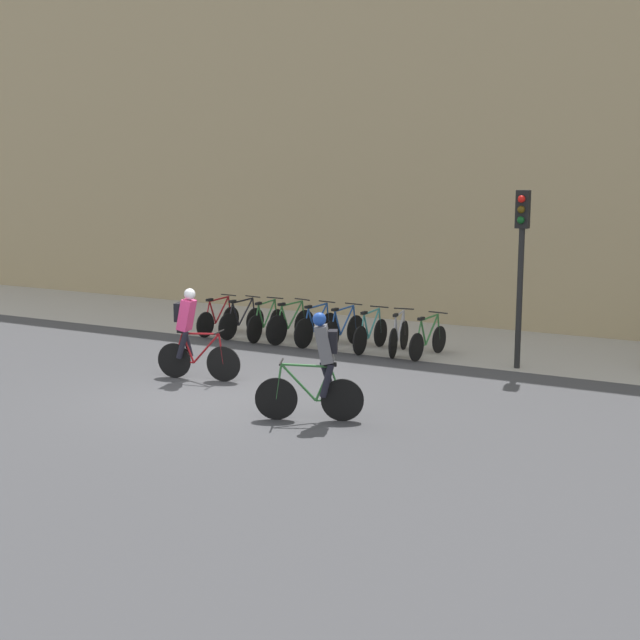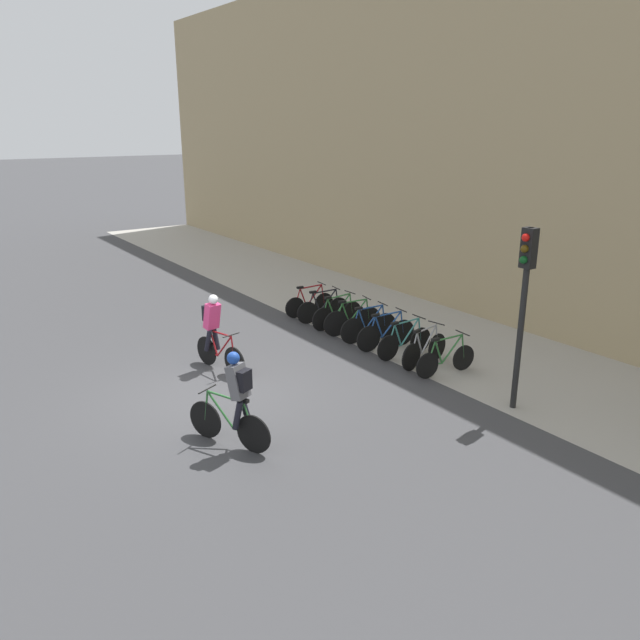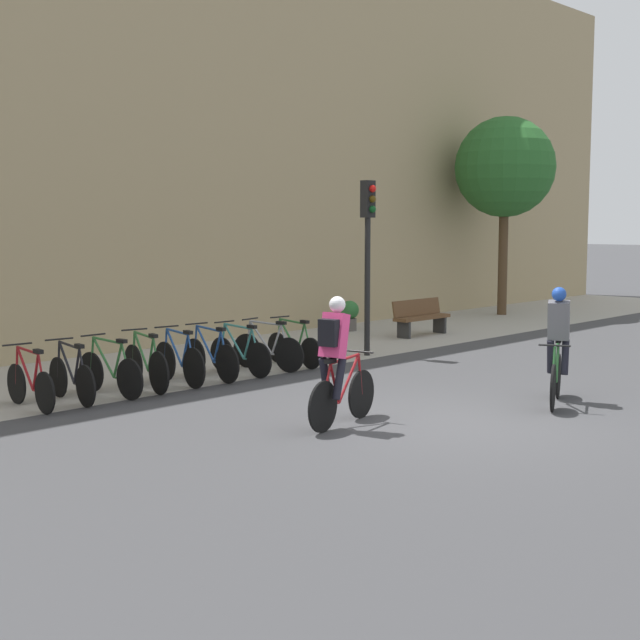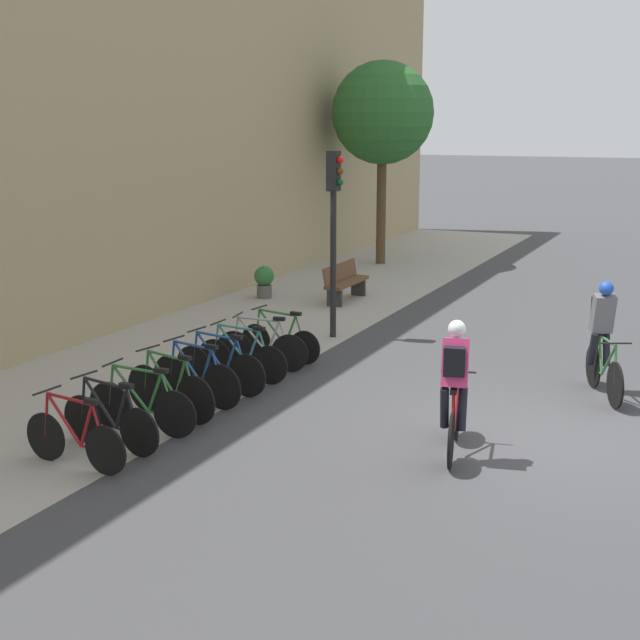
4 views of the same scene
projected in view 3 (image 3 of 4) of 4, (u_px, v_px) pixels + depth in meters
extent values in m
plane|color=#3D3D3F|center=(443.00, 422.00, 12.44)|extent=(200.00, 200.00, 0.00)
cube|color=#A39E93|center=(154.00, 368.00, 17.05)|extent=(44.00, 4.50, 0.01)
cube|color=tan|center=(75.00, 102.00, 18.23)|extent=(44.00, 0.60, 10.47)
cylinder|color=black|center=(361.00, 394.00, 12.63)|extent=(0.69, 0.17, 0.69)
cylinder|color=black|center=(323.00, 407.00, 11.75)|extent=(0.69, 0.17, 0.69)
cylinder|color=maroon|center=(349.00, 378.00, 12.30)|extent=(0.57, 0.15, 0.62)
cylinder|color=maroon|center=(335.00, 383.00, 11.98)|extent=(0.27, 0.09, 0.58)
cylinder|color=maroon|center=(345.00, 359.00, 12.18)|extent=(0.76, 0.19, 0.07)
cylinder|color=maroon|center=(331.00, 405.00, 11.93)|extent=(0.42, 0.12, 0.05)
cylinder|color=maroon|center=(327.00, 385.00, 11.80)|extent=(0.22, 0.08, 0.56)
cylinder|color=maroon|center=(360.00, 374.00, 12.57)|extent=(0.12, 0.06, 0.59)
cylinder|color=black|center=(359.00, 352.00, 12.50)|extent=(0.12, 0.46, 0.03)
cube|color=black|center=(330.00, 361.00, 11.85)|extent=(0.21, 0.12, 0.06)
cube|color=#DB3875|center=(334.00, 335.00, 11.90)|extent=(0.38, 0.38, 0.63)
sphere|color=silver|center=(337.00, 304.00, 11.92)|extent=(0.26, 0.26, 0.22)
cylinder|color=black|center=(339.00, 379.00, 11.86)|extent=(0.29, 0.16, 0.56)
cylinder|color=black|center=(325.00, 378.00, 11.98)|extent=(0.26, 0.16, 0.56)
cube|color=black|center=(329.00, 333.00, 11.77)|extent=(0.19, 0.28, 0.36)
cylinder|color=black|center=(553.00, 388.00, 13.07)|extent=(0.65, 0.32, 0.70)
cylinder|color=black|center=(558.00, 376.00, 14.08)|extent=(0.65, 0.32, 0.70)
cylinder|color=#2D6B33|center=(555.00, 365.00, 13.38)|extent=(0.56, 0.28, 0.63)
cylinder|color=#2D6B33|center=(557.00, 362.00, 13.76)|extent=(0.27, 0.15, 0.58)
cylinder|color=#2D6B33|center=(557.00, 346.00, 13.46)|extent=(0.75, 0.37, 0.07)
cylinder|color=#2D6B33|center=(557.00, 379.00, 13.88)|extent=(0.41, 0.21, 0.05)
cylinder|color=#2D6B33|center=(558.00, 360.00, 13.96)|extent=(0.22, 0.12, 0.56)
cylinder|color=#2D6B33|center=(554.00, 368.00, 13.08)|extent=(0.13, 0.08, 0.59)
cylinder|color=black|center=(555.00, 345.00, 13.08)|extent=(0.22, 0.43, 0.03)
cube|color=black|center=(559.00, 341.00, 13.84)|extent=(0.22, 0.16, 0.06)
cube|color=#5B5B60|center=(559.00, 320.00, 13.71)|extent=(0.42, 0.42, 0.63)
sphere|color=#1E47AD|center=(559.00, 294.00, 13.59)|extent=(0.29, 0.29, 0.22)
cylinder|color=black|center=(551.00, 356.00, 13.85)|extent=(0.30, 0.21, 0.56)
cylinder|color=black|center=(565.00, 357.00, 13.78)|extent=(0.26, 0.20, 0.56)
cube|color=black|center=(559.00, 316.00, 13.83)|extent=(0.24, 0.29, 0.36)
cylinder|color=black|center=(17.00, 384.00, 13.62)|extent=(0.08, 0.62, 0.62)
cylinder|color=black|center=(45.00, 393.00, 12.89)|extent=(0.08, 0.62, 0.62)
cylinder|color=maroon|center=(25.00, 368.00, 13.34)|extent=(0.08, 0.55, 0.62)
cylinder|color=maroon|center=(36.00, 372.00, 13.08)|extent=(0.06, 0.26, 0.58)
cylinder|color=maroon|center=(28.00, 350.00, 13.23)|extent=(0.10, 0.73, 0.07)
cylinder|color=maroon|center=(39.00, 392.00, 13.04)|extent=(0.06, 0.40, 0.05)
cylinder|color=maroon|center=(42.00, 373.00, 12.93)|extent=(0.05, 0.21, 0.56)
cylinder|color=maroon|center=(17.00, 365.00, 13.56)|extent=(0.04, 0.12, 0.58)
cylinder|color=black|center=(17.00, 344.00, 13.50)|extent=(0.46, 0.06, 0.03)
cube|color=black|center=(38.00, 351.00, 12.96)|extent=(0.10, 0.21, 0.06)
cylinder|color=black|center=(58.00, 377.00, 14.15)|extent=(0.12, 0.64, 0.65)
cylinder|color=black|center=(86.00, 386.00, 13.37)|extent=(0.12, 0.64, 0.65)
cylinder|color=black|center=(67.00, 362.00, 13.85)|extent=(0.11, 0.56, 0.62)
cylinder|color=black|center=(77.00, 366.00, 13.56)|extent=(0.07, 0.26, 0.58)
cylinder|color=black|center=(69.00, 345.00, 13.73)|extent=(0.13, 0.75, 0.07)
cylinder|color=black|center=(80.00, 385.00, 13.52)|extent=(0.08, 0.41, 0.05)
cylinder|color=black|center=(83.00, 367.00, 13.41)|extent=(0.06, 0.21, 0.56)
cylinder|color=black|center=(59.00, 360.00, 14.08)|extent=(0.05, 0.12, 0.58)
cylinder|color=black|center=(59.00, 339.00, 14.02)|extent=(0.46, 0.09, 0.03)
cube|color=black|center=(79.00, 346.00, 13.44)|extent=(0.10, 0.21, 0.06)
cylinder|color=black|center=(91.00, 372.00, 14.61)|extent=(0.05, 0.66, 0.66)
cylinder|color=black|center=(130.00, 379.00, 13.91)|extent=(0.05, 0.66, 0.66)
cylinder|color=#2D6B33|center=(103.00, 357.00, 14.34)|extent=(0.06, 0.58, 0.62)
cylinder|color=#2D6B33|center=(118.00, 361.00, 14.08)|extent=(0.05, 0.27, 0.58)
cylinder|color=#2D6B33|center=(107.00, 340.00, 14.23)|extent=(0.06, 0.78, 0.07)
cylinder|color=#2D6B33|center=(122.00, 378.00, 14.05)|extent=(0.04, 0.42, 0.05)
cylinder|color=#2D6B33|center=(126.00, 361.00, 13.94)|extent=(0.04, 0.22, 0.56)
cylinder|color=#2D6B33|center=(92.00, 355.00, 14.55)|extent=(0.04, 0.12, 0.59)
cylinder|color=black|center=(93.00, 335.00, 14.48)|extent=(0.46, 0.04, 0.03)
cube|color=black|center=(122.00, 341.00, 13.97)|extent=(0.09, 0.20, 0.06)
cylinder|color=black|center=(133.00, 365.00, 15.16)|extent=(0.17, 0.70, 0.71)
cylinder|color=black|center=(159.00, 373.00, 14.35)|extent=(0.17, 0.70, 0.71)
cylinder|color=#2D6B33|center=(141.00, 351.00, 14.85)|extent=(0.14, 0.55, 0.62)
cylinder|color=#2D6B33|center=(151.00, 355.00, 14.56)|extent=(0.09, 0.26, 0.58)
cylinder|color=#2D6B33|center=(144.00, 335.00, 14.73)|extent=(0.18, 0.73, 0.07)
cylinder|color=#2D6B33|center=(154.00, 372.00, 14.51)|extent=(0.11, 0.40, 0.05)
cylinder|color=#2D6B33|center=(156.00, 356.00, 14.39)|extent=(0.07, 0.21, 0.56)
cylinder|color=#2D6B33|center=(134.00, 349.00, 15.09)|extent=(0.06, 0.12, 0.58)
cylinder|color=black|center=(134.00, 329.00, 15.02)|extent=(0.46, 0.11, 0.03)
cube|color=black|center=(153.00, 336.00, 14.43)|extent=(0.12, 0.21, 0.06)
cylinder|color=black|center=(165.00, 361.00, 15.64)|extent=(0.13, 0.69, 0.69)
cylinder|color=black|center=(194.00, 368.00, 14.87)|extent=(0.13, 0.69, 0.69)
cylinder|color=#1E478C|center=(174.00, 347.00, 15.35)|extent=(0.11, 0.54, 0.62)
cylinder|color=#1E478C|center=(185.00, 351.00, 15.07)|extent=(0.07, 0.26, 0.58)
cylinder|color=#1E478C|center=(177.00, 332.00, 15.23)|extent=(0.14, 0.73, 0.07)
cylinder|color=#1E478C|center=(188.00, 367.00, 15.03)|extent=(0.09, 0.40, 0.05)
cylinder|color=#1E478C|center=(191.00, 351.00, 14.91)|extent=(0.06, 0.21, 0.56)
cylinder|color=#1E478C|center=(166.00, 345.00, 15.57)|extent=(0.05, 0.12, 0.58)
cylinder|color=black|center=(167.00, 327.00, 15.51)|extent=(0.46, 0.09, 0.03)
cube|color=black|center=(188.00, 332.00, 14.95)|extent=(0.11, 0.21, 0.06)
cylinder|color=black|center=(195.00, 357.00, 16.15)|extent=(0.11, 0.68, 0.68)
cylinder|color=black|center=(227.00, 364.00, 15.36)|extent=(0.11, 0.68, 0.68)
cylinder|color=#1E478C|center=(205.00, 344.00, 15.85)|extent=(0.10, 0.58, 0.62)
cylinder|color=#1E478C|center=(217.00, 347.00, 15.56)|extent=(0.07, 0.27, 0.58)
cylinder|color=#1E478C|center=(209.00, 329.00, 15.73)|extent=(0.12, 0.78, 0.07)
cylinder|color=#1E478C|center=(221.00, 363.00, 15.52)|extent=(0.08, 0.42, 0.05)
cylinder|color=#1E478C|center=(224.00, 348.00, 15.40)|extent=(0.06, 0.22, 0.56)
cylinder|color=#1E478C|center=(196.00, 342.00, 16.09)|extent=(0.05, 0.12, 0.59)
cylinder|color=black|center=(197.00, 324.00, 16.02)|extent=(0.46, 0.08, 0.03)
cube|color=black|center=(221.00, 329.00, 15.44)|extent=(0.10, 0.21, 0.06)
cylinder|color=black|center=(222.00, 354.00, 16.62)|extent=(0.05, 0.65, 0.64)
cylinder|color=black|center=(259.00, 360.00, 15.90)|extent=(0.05, 0.65, 0.64)
cylinder|color=teal|center=(234.00, 341.00, 16.34)|extent=(0.05, 0.57, 0.62)
cylinder|color=teal|center=(248.00, 344.00, 16.08)|extent=(0.04, 0.27, 0.58)
cylinder|color=teal|center=(238.00, 326.00, 16.23)|extent=(0.05, 0.77, 0.07)
cylinder|color=teal|center=(251.00, 359.00, 16.04)|extent=(0.04, 0.42, 0.05)
cylinder|color=teal|center=(255.00, 345.00, 15.93)|extent=(0.04, 0.22, 0.56)
cylinder|color=teal|center=(223.00, 339.00, 16.56)|extent=(0.04, 0.12, 0.59)
cylinder|color=black|center=(224.00, 322.00, 16.50)|extent=(0.46, 0.04, 0.03)
cube|color=black|center=(252.00, 327.00, 15.96)|extent=(0.08, 0.20, 0.06)
cylinder|color=black|center=(247.00, 351.00, 17.04)|extent=(0.14, 0.65, 0.66)
cylinder|color=black|center=(289.00, 355.00, 16.48)|extent=(0.14, 0.65, 0.66)
cylinder|color=#99999E|center=(261.00, 337.00, 16.82)|extent=(0.13, 0.55, 0.62)
cylinder|color=#99999E|center=(277.00, 340.00, 16.61)|extent=(0.08, 0.26, 0.58)
cylinder|color=#99999E|center=(265.00, 323.00, 16.73)|extent=(0.16, 0.74, 0.07)
cylinder|color=#99999E|center=(280.00, 355.00, 16.59)|extent=(0.10, 0.40, 0.05)
cylinder|color=#99999E|center=(285.00, 340.00, 16.50)|extent=(0.07, 0.21, 0.56)
cylinder|color=#99999E|center=(249.00, 336.00, 16.98)|extent=(0.05, 0.12, 0.58)
cylinder|color=black|center=(250.00, 319.00, 16.93)|extent=(0.46, 0.10, 0.03)
cube|color=black|center=(281.00, 323.00, 16.52)|extent=(0.11, 0.21, 0.06)
cylinder|color=black|center=(277.00, 348.00, 17.66)|extent=(0.10, 0.60, 0.60)
cylinder|color=black|center=(311.00, 353.00, 16.87)|extent=(0.10, 0.60, 0.60)
cylinder|color=#2D6B33|center=(288.00, 335.00, 17.36)|extent=(0.10, 0.57, 0.62)
cylinder|color=#2D6B33|center=(301.00, 338.00, 17.07)|extent=(0.07, 0.27, 0.58)
cylinder|color=#2D6B33|center=(292.00, 321.00, 17.24)|extent=(0.13, 0.77, 0.07)
cylinder|color=#2D6B33|center=(304.00, 353.00, 17.02)|extent=(0.08, 0.42, 0.05)
cylinder|color=#2D6B33|center=(308.00, 339.00, 16.91)|extent=(0.06, 0.22, 0.56)
cylinder|color=#2D6B33|center=(279.00, 333.00, 17.59)|extent=(0.05, 0.12, 0.59)
cylinder|color=black|center=(280.00, 317.00, 17.53)|extent=(0.46, 0.08, 0.03)
cube|color=black|center=(305.00, 322.00, 16.94)|extent=(0.10, 0.21, 0.06)
cylinder|color=black|center=(367.00, 269.00, 18.46)|extent=(0.12, 0.12, 3.63)
cube|color=black|center=(368.00, 199.00, 18.30)|extent=(0.26, 0.20, 0.76)
sphere|color=red|center=(373.00, 189.00, 18.19)|extent=(0.15, 0.15, 0.15)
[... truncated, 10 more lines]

